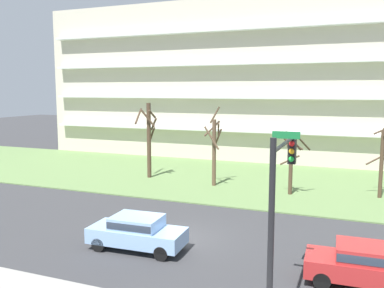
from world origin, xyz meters
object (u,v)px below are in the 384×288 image
Objects in this scene: traffic_signal_mast at (280,194)px; sedan_red_near_left at (367,264)px; tree_center at (292,162)px; tree_right at (384,159)px; tree_far_left at (149,137)px; tree_left at (214,148)px; sedan_blue_center_left at (137,231)px.

sedan_red_near_left is at bearing 49.78° from traffic_signal_mast.
tree_right is (5.79, 1.43, 0.31)m from tree_center.
tree_far_left is 1.03× the size of tree_left.
tree_left is 1.35× the size of sedan_blue_center_left.
sedan_red_near_left is (16.30, -13.93, -2.55)m from tree_far_left.
sedan_red_near_left is at bearing -2.31° from sedan_blue_center_left.
traffic_signal_mast reaches higher than sedan_red_near_left.
sedan_red_near_left is (-1.23, -13.88, -1.83)m from tree_right.
sedan_blue_center_left is at bearing -128.09° from tree_right.
tree_right reaches higher than sedan_red_near_left.
tree_center is 15.86m from traffic_signal_mast.
tree_right is (17.53, -0.05, -0.73)m from tree_far_left.
tree_right is 17.73m from sedan_blue_center_left.
tree_left is at bearing 90.85° from sedan_blue_center_left.
sedan_red_near_left is 9.65m from sedan_blue_center_left.
traffic_signal_mast is at bearing -51.62° from tree_far_left.
tree_left is at bearing -176.31° from tree_right.
tree_left reaches higher than traffic_signal_mast.
tree_right is 14.05m from sedan_red_near_left.
sedan_blue_center_left is 8.26m from traffic_signal_mast.
tree_far_left is at bearing 172.82° from tree_center.
tree_far_left is 1.20× the size of tree_right.
sedan_red_near_left is at bearing -40.51° from tree_far_left.
sedan_blue_center_left is at bearing -86.85° from tree_left.
sedan_blue_center_left is at bearing -64.48° from tree_far_left.
tree_right reaches higher than tree_center.
tree_center is 0.88× the size of tree_right.
sedan_blue_center_left is at bearing 177.81° from sedan_red_near_left.
sedan_blue_center_left is (-5.09, -12.45, -1.52)m from tree_center.
tree_far_left is 1.36× the size of tree_center.
sedan_blue_center_left is (6.65, -13.93, -2.55)m from tree_far_left.
tree_center is at bearing 96.71° from traffic_signal_mast.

